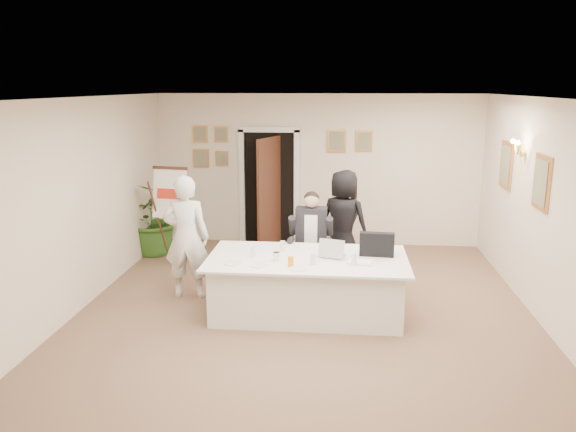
% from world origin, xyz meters
% --- Properties ---
extents(floor, '(7.00, 7.00, 0.00)m').
position_xyz_m(floor, '(0.00, 0.00, 0.00)').
color(floor, brown).
rests_on(floor, ground).
extents(ceiling, '(6.00, 7.00, 0.02)m').
position_xyz_m(ceiling, '(0.00, 0.00, 2.80)').
color(ceiling, white).
rests_on(ceiling, wall_back).
extents(wall_back, '(6.00, 0.10, 2.80)m').
position_xyz_m(wall_back, '(0.00, 3.50, 1.40)').
color(wall_back, beige).
rests_on(wall_back, floor).
extents(wall_front, '(6.00, 0.10, 2.80)m').
position_xyz_m(wall_front, '(0.00, -3.50, 1.40)').
color(wall_front, beige).
rests_on(wall_front, floor).
extents(wall_left, '(0.10, 7.00, 2.80)m').
position_xyz_m(wall_left, '(-3.00, 0.00, 1.40)').
color(wall_left, beige).
rests_on(wall_left, floor).
extents(wall_right, '(0.10, 7.00, 2.80)m').
position_xyz_m(wall_right, '(3.00, 0.00, 1.40)').
color(wall_right, beige).
rests_on(wall_right, floor).
extents(doorway, '(1.14, 0.86, 2.20)m').
position_xyz_m(doorway, '(-0.88, 3.32, 1.04)').
color(doorway, black).
rests_on(doorway, floor).
extents(pictures_back_wall, '(3.40, 0.06, 0.80)m').
position_xyz_m(pictures_back_wall, '(-0.80, 3.47, 1.85)').
color(pictures_back_wall, '#C28042').
rests_on(pictures_back_wall, wall_back).
extents(pictures_right_wall, '(0.06, 2.20, 0.80)m').
position_xyz_m(pictures_right_wall, '(2.97, 1.20, 1.75)').
color(pictures_right_wall, '#C28042').
rests_on(pictures_right_wall, wall_right).
extents(wall_sconce, '(0.20, 0.30, 0.24)m').
position_xyz_m(wall_sconce, '(2.90, 1.20, 2.10)').
color(wall_sconce, gold).
rests_on(wall_sconce, wall_right).
extents(conference_table, '(2.58, 1.38, 0.78)m').
position_xyz_m(conference_table, '(0.03, 0.06, 0.39)').
color(conference_table, white).
rests_on(conference_table, floor).
extents(seated_man, '(0.63, 0.67, 1.46)m').
position_xyz_m(seated_man, '(0.02, 1.09, 0.73)').
color(seated_man, black).
rests_on(seated_man, floor).
extents(flip_chart, '(0.58, 0.40, 1.63)m').
position_xyz_m(flip_chart, '(-2.32, 1.94, 0.76)').
color(flip_chart, '#371D11').
rests_on(flip_chart, floor).
extents(standing_man, '(0.67, 0.46, 1.76)m').
position_xyz_m(standing_man, '(-1.69, 0.50, 0.88)').
color(standing_man, silver).
rests_on(standing_man, floor).
extents(standing_woman, '(0.96, 0.82, 1.67)m').
position_xyz_m(standing_woman, '(0.50, 1.80, 0.83)').
color(standing_woman, black).
rests_on(standing_woman, floor).
extents(potted_palm, '(1.18, 1.03, 1.31)m').
position_xyz_m(potted_palm, '(-2.80, 2.50, 0.66)').
color(potted_palm, '#2F5E1F').
rests_on(potted_palm, floor).
extents(laptop, '(0.42, 0.44, 0.28)m').
position_xyz_m(laptop, '(0.34, 0.14, 0.91)').
color(laptop, '#B7BABC').
rests_on(laptop, conference_table).
extents(laptop_bag, '(0.45, 0.16, 0.31)m').
position_xyz_m(laptop_bag, '(0.93, 0.21, 0.93)').
color(laptop_bag, black).
rests_on(laptop_bag, conference_table).
extents(paper_stack, '(0.33, 0.26, 0.03)m').
position_xyz_m(paper_stack, '(0.71, -0.13, 0.79)').
color(paper_stack, white).
rests_on(paper_stack, conference_table).
extents(plate_left, '(0.29, 0.29, 0.01)m').
position_xyz_m(plate_left, '(-0.87, -0.29, 0.78)').
color(plate_left, white).
rests_on(plate_left, conference_table).
extents(plate_mid, '(0.26, 0.26, 0.01)m').
position_xyz_m(plate_mid, '(-0.54, -0.35, 0.78)').
color(plate_mid, white).
rests_on(plate_mid, conference_table).
extents(plate_near, '(0.22, 0.22, 0.01)m').
position_xyz_m(plate_near, '(-0.04, -0.43, 0.78)').
color(plate_near, white).
rests_on(plate_near, conference_table).
extents(glass_a, '(0.07, 0.07, 0.14)m').
position_xyz_m(glass_a, '(-0.67, 0.01, 0.84)').
color(glass_a, silver).
rests_on(glass_a, conference_table).
extents(glass_b, '(0.08, 0.08, 0.14)m').
position_xyz_m(glass_b, '(0.12, -0.23, 0.84)').
color(glass_b, silver).
rests_on(glass_b, conference_table).
extents(glass_c, '(0.07, 0.07, 0.14)m').
position_xyz_m(glass_c, '(0.63, -0.21, 0.84)').
color(glass_c, silver).
rests_on(glass_c, conference_table).
extents(glass_d, '(0.08, 0.08, 0.14)m').
position_xyz_m(glass_d, '(-0.31, 0.31, 0.84)').
color(glass_d, silver).
rests_on(glass_d, conference_table).
extents(oj_glass, '(0.08, 0.08, 0.13)m').
position_xyz_m(oj_glass, '(-0.14, -0.35, 0.84)').
color(oj_glass, orange).
rests_on(oj_glass, conference_table).
extents(steel_jug, '(0.11, 0.11, 0.11)m').
position_xyz_m(steel_jug, '(-0.35, -0.11, 0.83)').
color(steel_jug, silver).
rests_on(steel_jug, conference_table).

